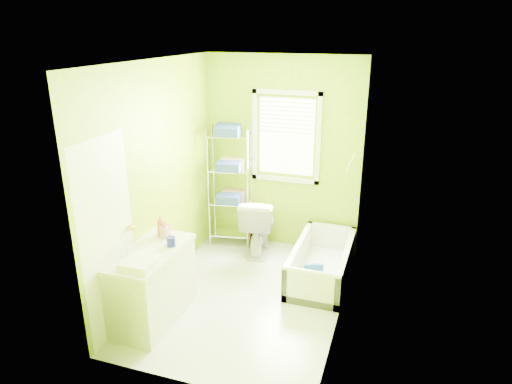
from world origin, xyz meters
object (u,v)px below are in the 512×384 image
(bathtub, at_px, (321,268))
(toilet, at_px, (258,224))
(wire_shelf_unit, at_px, (231,173))
(vanity, at_px, (152,283))

(bathtub, distance_m, toilet, 1.09)
(bathtub, xyz_separation_m, wire_shelf_unit, (-1.39, 0.60, 0.89))
(vanity, bearing_deg, toilet, 72.71)
(toilet, bearing_deg, vanity, 62.65)
(toilet, bearing_deg, bathtub, 144.40)
(bathtub, relative_size, toilet, 1.76)
(bathtub, height_order, vanity, vanity)
(toilet, relative_size, vanity, 0.76)
(bathtub, distance_m, vanity, 2.06)
(toilet, distance_m, wire_shelf_unit, 0.79)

